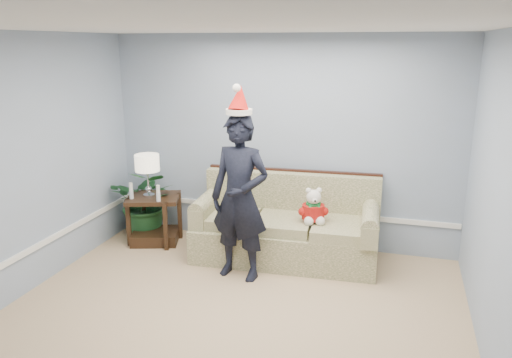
{
  "coord_description": "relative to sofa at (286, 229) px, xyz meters",
  "views": [
    {
      "loc": [
        1.46,
        -3.6,
        2.58
      ],
      "look_at": [
        -0.06,
        1.55,
        1.11
      ],
      "focal_mm": 35.0,
      "sensor_mm": 36.0,
      "label": 1
    }
  ],
  "objects": [
    {
      "name": "houseplant",
      "position": [
        -1.99,
        0.15,
        0.12
      ],
      "size": [
        0.95,
        0.85,
        0.97
      ],
      "primitive_type": "imported",
      "rotation": [
        0.0,
        0.0,
        0.11
      ],
      "color": "#1E5028",
      "rests_on": "room_shell"
    },
    {
      "name": "table_lamp",
      "position": [
        -1.83,
        -0.06,
        0.7
      ],
      "size": [
        0.31,
        0.31,
        0.56
      ],
      "color": "silver",
      "rests_on": "side_table"
    },
    {
      "name": "wainscot_trim",
      "position": [
        -1.37,
        -0.86,
        0.08
      ],
      "size": [
        4.49,
        4.99,
        0.06
      ],
      "color": "white",
      "rests_on": "room_shell"
    },
    {
      "name": "man",
      "position": [
        -0.38,
        -0.67,
        0.57
      ],
      "size": [
        0.74,
        0.54,
        1.86
      ],
      "primitive_type": "imported",
      "rotation": [
        0.0,
        0.0,
        -0.15
      ],
      "color": "black",
      "rests_on": "room_shell"
    },
    {
      "name": "candle_pair",
      "position": [
        -1.81,
        -0.21,
        0.37
      ],
      "size": [
        0.44,
        0.05,
        0.21
      ],
      "color": "silver",
      "rests_on": "side_table"
    },
    {
      "name": "side_table",
      "position": [
        -1.79,
        -0.03,
        -0.12
      ],
      "size": [
        0.8,
        0.73,
        0.64
      ],
      "rotation": [
        0.0,
        0.0,
        0.31
      ],
      "color": "#321D12",
      "rests_on": "room_shell"
    },
    {
      "name": "sofa",
      "position": [
        0.0,
        0.0,
        0.0
      ],
      "size": [
        2.25,
        1.07,
        1.03
      ],
      "rotation": [
        0.0,
        0.0,
        0.06
      ],
      "color": "#49592A",
      "rests_on": "room_shell"
    },
    {
      "name": "santa_hat",
      "position": [
        -0.38,
        -0.65,
        1.63
      ],
      "size": [
        0.29,
        0.33,
        0.33
      ],
      "rotation": [
        0.0,
        0.0,
        -0.03
      ],
      "color": "silver",
      "rests_on": "man"
    },
    {
      "name": "room_shell",
      "position": [
        -0.19,
        -2.04,
        0.98
      ],
      "size": [
        4.54,
        5.04,
        2.74
      ],
      "color": "tan",
      "rests_on": "ground"
    },
    {
      "name": "teddy_bear",
      "position": [
        0.35,
        -0.15,
        0.33
      ],
      "size": [
        0.33,
        0.33,
        0.43
      ],
      "rotation": [
        0.0,
        0.0,
        0.33
      ],
      "color": "silver",
      "rests_on": "sofa"
    }
  ]
}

